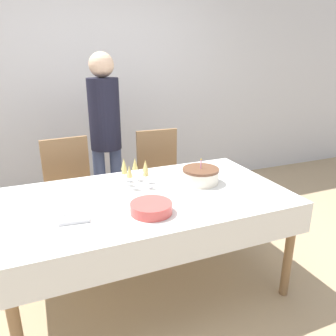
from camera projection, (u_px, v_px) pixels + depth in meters
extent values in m
plane|color=tan|center=(150.00, 286.00, 2.43)|extent=(12.00, 12.00, 0.00)
cube|color=silver|center=(91.00, 81.00, 3.64)|extent=(8.00, 0.05, 2.70)
cube|color=white|center=(148.00, 197.00, 2.19)|extent=(1.83, 1.01, 0.03)
cube|color=white|center=(148.00, 209.00, 2.22)|extent=(1.86, 1.04, 0.21)
cylinder|color=olive|center=(15.00, 326.00, 1.61)|extent=(0.06, 0.06, 0.70)
cylinder|color=olive|center=(289.00, 251.00, 2.24)|extent=(0.06, 0.06, 0.70)
cylinder|color=olive|center=(18.00, 239.00, 2.39)|extent=(0.06, 0.06, 0.70)
cylinder|color=olive|center=(221.00, 201.00, 3.01)|extent=(0.06, 0.06, 0.70)
cube|color=olive|center=(74.00, 202.00, 2.79)|extent=(0.46, 0.46, 0.04)
cube|color=olive|center=(66.00, 166.00, 2.87)|extent=(0.40, 0.07, 0.50)
cylinder|color=olive|center=(102.00, 230.00, 2.80)|extent=(0.04, 0.04, 0.41)
cylinder|color=olive|center=(59.00, 240.00, 2.64)|extent=(0.04, 0.04, 0.41)
cylinder|color=olive|center=(91.00, 213.00, 3.10)|extent=(0.04, 0.04, 0.41)
cylinder|color=olive|center=(52.00, 221.00, 2.94)|extent=(0.04, 0.04, 0.41)
cube|color=olive|center=(164.00, 188.00, 3.09)|extent=(0.44, 0.44, 0.04)
cube|color=olive|center=(157.00, 155.00, 3.18)|extent=(0.40, 0.06, 0.50)
cylinder|color=olive|center=(188.00, 215.00, 3.06)|extent=(0.04, 0.04, 0.41)
cylinder|color=olive|center=(151.00, 221.00, 2.95)|extent=(0.04, 0.04, 0.41)
cylinder|color=olive|center=(174.00, 200.00, 3.39)|extent=(0.04, 0.04, 0.41)
cylinder|color=olive|center=(141.00, 205.00, 3.27)|extent=(0.04, 0.04, 0.41)
cylinder|color=silver|center=(200.00, 177.00, 2.39)|extent=(0.26, 0.26, 0.09)
cylinder|color=brown|center=(201.00, 170.00, 2.37)|extent=(0.27, 0.27, 0.02)
cylinder|color=pink|center=(201.00, 164.00, 2.36)|extent=(0.01, 0.01, 0.06)
sphere|color=#F9CC4C|center=(201.00, 159.00, 2.34)|extent=(0.01, 0.01, 0.01)
cylinder|color=silver|center=(135.00, 184.00, 2.37)|extent=(0.29, 0.29, 0.01)
cylinder|color=silver|center=(146.00, 182.00, 2.39)|extent=(0.05, 0.05, 0.00)
cylinder|color=silver|center=(146.00, 177.00, 2.37)|extent=(0.01, 0.01, 0.08)
cone|color=#E0CC72|center=(145.00, 165.00, 2.34)|extent=(0.04, 0.04, 0.08)
cylinder|color=silver|center=(136.00, 180.00, 2.43)|extent=(0.05, 0.05, 0.00)
cylinder|color=silver|center=(136.00, 174.00, 2.42)|extent=(0.01, 0.01, 0.08)
cone|color=#E0CC72|center=(136.00, 163.00, 2.39)|extent=(0.04, 0.04, 0.08)
cylinder|color=silver|center=(125.00, 181.00, 2.42)|extent=(0.05, 0.05, 0.00)
cylinder|color=silver|center=(124.00, 175.00, 2.40)|extent=(0.01, 0.01, 0.08)
cone|color=#E0CC72|center=(124.00, 164.00, 2.37)|extent=(0.04, 0.04, 0.08)
cylinder|color=silver|center=(125.00, 185.00, 2.34)|extent=(0.05, 0.05, 0.00)
cylinder|color=silver|center=(125.00, 179.00, 2.32)|extent=(0.01, 0.01, 0.08)
cone|color=#E0CC72|center=(124.00, 168.00, 2.30)|extent=(0.04, 0.04, 0.08)
cylinder|color=silver|center=(130.00, 189.00, 2.27)|extent=(0.05, 0.05, 0.00)
cylinder|color=silver|center=(130.00, 183.00, 2.26)|extent=(0.01, 0.01, 0.08)
cone|color=#E0CC72|center=(129.00, 171.00, 2.23)|extent=(0.04, 0.04, 0.08)
cylinder|color=silver|center=(146.00, 187.00, 2.30)|extent=(0.05, 0.05, 0.00)
cylinder|color=silver|center=(146.00, 181.00, 2.29)|extent=(0.01, 0.01, 0.08)
cone|color=#E0CC72|center=(146.00, 170.00, 2.26)|extent=(0.04, 0.04, 0.08)
cylinder|color=#CC4C47|center=(151.00, 212.00, 1.94)|extent=(0.25, 0.25, 0.01)
cylinder|color=#CC4C47|center=(151.00, 211.00, 1.94)|extent=(0.25, 0.25, 0.01)
cylinder|color=#CC4C47|center=(151.00, 210.00, 1.94)|extent=(0.25, 0.25, 0.01)
cylinder|color=#CC4C47|center=(151.00, 209.00, 1.93)|extent=(0.25, 0.25, 0.01)
cylinder|color=#CC4C47|center=(151.00, 208.00, 1.93)|extent=(0.25, 0.25, 0.01)
cylinder|color=#CC4C47|center=(151.00, 207.00, 1.93)|extent=(0.25, 0.25, 0.01)
cylinder|color=#CC4C47|center=(151.00, 206.00, 1.93)|extent=(0.25, 0.25, 0.01)
cylinder|color=#CC4C47|center=(151.00, 205.00, 1.93)|extent=(0.25, 0.25, 0.01)
cylinder|color=#CC4C47|center=(151.00, 204.00, 1.92)|extent=(0.25, 0.25, 0.01)
cube|color=silver|center=(211.00, 195.00, 2.18)|extent=(0.30, 0.06, 0.00)
cube|color=silver|center=(74.00, 221.00, 1.83)|extent=(0.18, 0.08, 0.02)
cube|color=white|center=(67.00, 209.00, 1.97)|extent=(0.15, 0.15, 0.01)
cylinder|color=#3F4C72|center=(101.00, 189.00, 3.14)|extent=(0.11, 0.11, 0.80)
cylinder|color=#3F4C72|center=(117.00, 187.00, 3.20)|extent=(0.11, 0.11, 0.80)
cylinder|color=black|center=(104.00, 114.00, 2.94)|extent=(0.28, 0.28, 0.63)
sphere|color=#D8B293|center=(101.00, 65.00, 2.80)|extent=(0.22, 0.22, 0.22)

